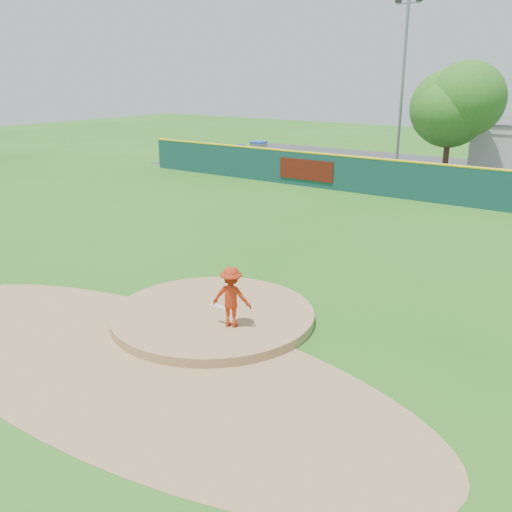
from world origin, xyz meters
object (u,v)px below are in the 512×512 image
Objects in this scene: pitcher at (231,297)px; deciduous_tree at (451,105)px; van at (436,181)px; light_pole_left at (403,79)px; playground_slide at (258,152)px.

pitcher is 0.21× the size of deciduous_tree.
deciduous_tree reaches higher than van.
van is 0.43× the size of light_pole_left.
light_pole_left reaches higher than pitcher.
deciduous_tree is 0.67× the size of light_pole_left.
playground_slide is 11.54m from light_pole_left.
deciduous_tree is at bearing -26.57° from light_pole_left.
deciduous_tree is (13.90, 0.74, 3.77)m from playground_slide.
pitcher reaches higher than playground_slide.
pitcher is 21.24m from van.
light_pole_left reaches higher than playground_slide.
pitcher is at bearing -75.70° from light_pole_left.
van is at bearing -104.38° from pitcher.
deciduous_tree is (-2.99, 25.43, 3.52)m from pitcher.
van is at bearing -77.49° from deciduous_tree.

